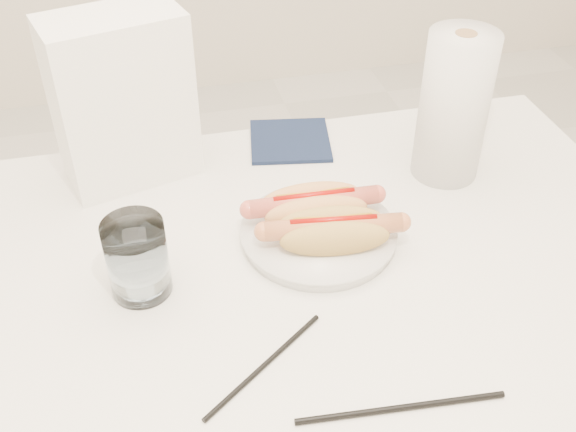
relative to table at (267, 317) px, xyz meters
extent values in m
cube|color=white|center=(0.00, 0.00, 0.04)|extent=(1.20, 0.80, 0.04)
cylinder|color=silver|center=(0.54, 0.34, -0.34)|extent=(0.04, 0.04, 0.71)
cylinder|color=white|center=(0.09, 0.07, 0.07)|extent=(0.27, 0.27, 0.02)
ellipsoid|color=#E8A25C|center=(0.09, 0.08, 0.10)|extent=(0.15, 0.04, 0.05)
ellipsoid|color=#E8A25C|center=(0.09, 0.12, 0.10)|extent=(0.15, 0.04, 0.05)
ellipsoid|color=#E8A25C|center=(0.09, 0.10, 0.09)|extent=(0.14, 0.06, 0.03)
cylinder|color=#CB5947|center=(0.09, 0.10, 0.11)|extent=(0.19, 0.04, 0.03)
cylinder|color=#990A05|center=(0.09, 0.10, 0.12)|extent=(0.12, 0.01, 0.01)
ellipsoid|color=tan|center=(0.10, 0.02, 0.10)|extent=(0.16, 0.06, 0.05)
ellipsoid|color=tan|center=(0.11, 0.06, 0.10)|extent=(0.16, 0.06, 0.05)
ellipsoid|color=tan|center=(0.10, 0.04, 0.09)|extent=(0.14, 0.08, 0.03)
cylinder|color=#C87446|center=(0.10, 0.04, 0.11)|extent=(0.19, 0.05, 0.03)
cylinder|color=#990A05|center=(0.10, 0.04, 0.12)|extent=(0.12, 0.03, 0.01)
cylinder|color=silver|center=(-0.16, 0.03, 0.12)|extent=(0.08, 0.08, 0.11)
cylinder|color=black|center=(-0.03, -0.13, 0.06)|extent=(0.17, 0.13, 0.01)
cylinder|color=black|center=(0.11, -0.23, 0.06)|extent=(0.24, 0.03, 0.01)
cube|color=white|center=(-0.15, 0.31, 0.19)|extent=(0.22, 0.16, 0.27)
cube|color=#101A34|center=(0.12, 0.34, 0.06)|extent=(0.16, 0.16, 0.01)
cylinder|color=silver|center=(0.34, 0.20, 0.18)|extent=(0.14, 0.14, 0.24)
camera|label=1|loc=(-0.13, -0.65, 0.71)|focal=42.86mm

